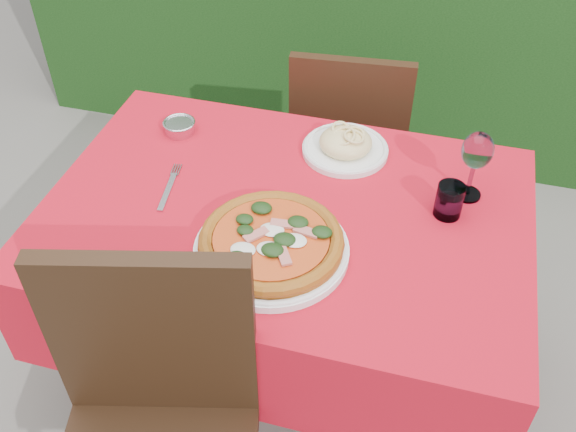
% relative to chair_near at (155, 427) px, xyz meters
% --- Properties ---
extents(ground, '(60.00, 60.00, 0.00)m').
position_rel_chair_near_xyz_m(ground, '(0.14, 0.58, -0.56)').
color(ground, '#615D58').
rests_on(ground, ground).
extents(dining_table, '(1.26, 0.86, 0.75)m').
position_rel_chair_near_xyz_m(dining_table, '(0.14, 0.58, 0.03)').
color(dining_table, '#422D15').
rests_on(dining_table, ground).
extents(chair_near, '(0.54, 0.54, 0.98)m').
position_rel_chair_near_xyz_m(chair_near, '(0.00, 0.00, 0.00)').
color(chair_near, black).
rests_on(chair_near, ground).
extents(chair_far, '(0.43, 0.43, 0.88)m').
position_rel_chair_near_xyz_m(chair_far, '(0.19, 1.25, -0.06)').
color(chair_far, black).
rests_on(chair_far, ground).
extents(pizza_plate, '(0.44, 0.44, 0.07)m').
position_rel_chair_near_xyz_m(pizza_plate, '(0.15, 0.41, 0.22)').
color(pizza_plate, white).
rests_on(pizza_plate, dining_table).
extents(pasta_plate, '(0.25, 0.25, 0.07)m').
position_rel_chair_near_xyz_m(pasta_plate, '(0.24, 0.85, 0.21)').
color(pasta_plate, white).
rests_on(pasta_plate, dining_table).
extents(water_glass, '(0.07, 0.07, 0.09)m').
position_rel_chair_near_xyz_m(water_glass, '(0.55, 0.66, 0.23)').
color(water_glass, silver).
rests_on(water_glass, dining_table).
extents(wine_glass, '(0.08, 0.08, 0.20)m').
position_rel_chair_near_xyz_m(wine_glass, '(0.59, 0.75, 0.32)').
color(wine_glass, silver).
rests_on(wine_glass, dining_table).
extents(fork, '(0.06, 0.21, 0.01)m').
position_rel_chair_near_xyz_m(fork, '(-0.18, 0.55, 0.19)').
color(fork, '#B5B6BC').
rests_on(fork, dining_table).
extents(steel_ramekin, '(0.09, 0.09, 0.03)m').
position_rel_chair_near_xyz_m(steel_ramekin, '(-0.26, 0.82, 0.20)').
color(steel_ramekin, silver).
rests_on(steel_ramekin, dining_table).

